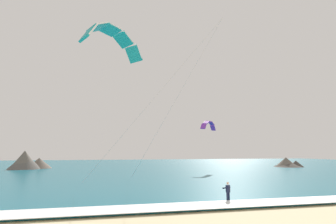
# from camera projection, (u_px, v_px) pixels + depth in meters

# --- Properties ---
(sea) EXTENTS (200.00, 120.00, 0.20)m
(sea) POSITION_uv_depth(u_px,v_px,m) (144.00, 166.00, 79.22)
(sea) COLOR #146075
(sea) RESTS_ON ground
(surf_foam) EXTENTS (200.00, 2.93, 0.04)m
(surf_foam) POSITION_uv_depth(u_px,v_px,m) (263.00, 202.00, 22.53)
(surf_foam) COLOR white
(surf_foam) RESTS_ON sea
(surfboard) EXTENTS (0.91, 1.47, 0.09)m
(surfboard) POSITION_uv_depth(u_px,v_px,m) (228.00, 202.00, 23.55)
(surfboard) COLOR white
(surfboard) RESTS_ON ground
(kitesurfer) EXTENTS (0.64, 0.64, 1.69)m
(kitesurfer) POSITION_uv_depth(u_px,v_px,m) (228.00, 191.00, 23.69)
(kitesurfer) COLOR #191E38
(kitesurfer) RESTS_ON ground
(kite_primary) EXTENTS (13.16, 12.91, 17.58)m
(kite_primary) POSITION_uv_depth(u_px,v_px,m) (112.00, 37.00, 33.05)
(kite_primary) COLOR teal
(kite_distant) EXTENTS (4.77, 4.52, 1.99)m
(kite_distant) POSITION_uv_depth(u_px,v_px,m) (208.00, 124.00, 60.39)
(kite_distant) COLOR purple
(headland_right) EXTENTS (8.59, 9.72, 2.65)m
(headland_right) POSITION_uv_depth(u_px,v_px,m) (288.00, 164.00, 74.27)
(headland_right) COLOR #47423D
(headland_right) RESTS_ON ground
(headland_left) EXTENTS (9.77, 9.12, 4.39)m
(headland_left) POSITION_uv_depth(u_px,v_px,m) (28.00, 162.00, 65.71)
(headland_left) COLOR #56514C
(headland_left) RESTS_ON ground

